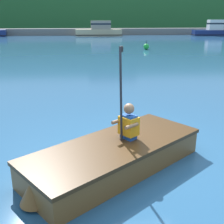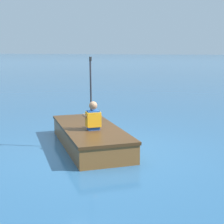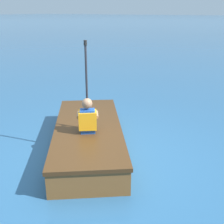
% 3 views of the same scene
% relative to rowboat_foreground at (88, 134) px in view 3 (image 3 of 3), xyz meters
% --- Properties ---
extents(ground_plane, '(300.00, 300.00, 0.00)m').
position_rel_rowboat_foreground_xyz_m(ground_plane, '(0.35, 0.41, -0.24)').
color(ground_plane, '#28567F').
extents(rowboat_foreground, '(3.07, 2.70, 0.43)m').
position_rel_rowboat_foreground_xyz_m(rowboat_foreground, '(0.00, 0.00, 0.00)').
color(rowboat_foreground, brown).
rests_on(rowboat_foreground, ground).
extents(person_paddler, '(0.45, 0.45, 1.48)m').
position_rel_rowboat_foreground_xyz_m(person_paddler, '(0.26, 0.20, 0.46)').
color(person_paddler, '#1E4CA5').
rests_on(person_paddler, rowboat_foreground).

